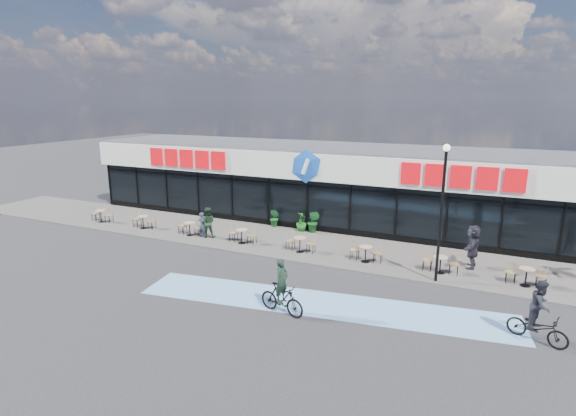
% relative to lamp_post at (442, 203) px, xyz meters
% --- Properties ---
extents(ground, '(120.00, 120.00, 0.00)m').
position_rel_lamp_post_xyz_m(ground, '(-7.64, -2.30, -3.42)').
color(ground, '#28282B').
rests_on(ground, ground).
extents(sidewalk, '(44.00, 5.00, 0.10)m').
position_rel_lamp_post_xyz_m(sidewalk, '(-7.64, 2.20, -3.37)').
color(sidewalk, '#635C57').
rests_on(sidewalk, ground).
extents(bike_lane, '(14.17, 4.13, 0.01)m').
position_rel_lamp_post_xyz_m(bike_lane, '(-3.64, -3.80, -3.41)').
color(bike_lane, '#70A5D5').
rests_on(bike_lane, ground).
extents(building, '(30.60, 6.57, 4.75)m').
position_rel_lamp_post_xyz_m(building, '(-7.64, 7.63, -1.08)').
color(building, black).
rests_on(building, ground).
extents(lamp_post, '(0.28, 0.28, 5.64)m').
position_rel_lamp_post_xyz_m(lamp_post, '(0.00, 0.00, 0.00)').
color(lamp_post, black).
rests_on(lamp_post, sidewalk).
extents(bistro_set_0, '(1.54, 0.62, 0.90)m').
position_rel_lamp_post_xyz_m(bistro_set_0, '(-19.68, 1.06, -2.86)').
color(bistro_set_0, tan).
rests_on(bistro_set_0, sidewalk).
extents(bistro_set_1, '(1.54, 0.62, 0.90)m').
position_rel_lamp_post_xyz_m(bistro_set_1, '(-16.39, 1.06, -2.86)').
color(bistro_set_1, tan).
rests_on(bistro_set_1, sidewalk).
extents(bistro_set_2, '(1.54, 0.62, 0.90)m').
position_rel_lamp_post_xyz_m(bistro_set_2, '(-13.11, 1.06, -2.86)').
color(bistro_set_2, tan).
rests_on(bistro_set_2, sidewalk).
extents(bistro_set_3, '(1.54, 0.62, 0.90)m').
position_rel_lamp_post_xyz_m(bistro_set_3, '(-9.82, 1.06, -2.86)').
color(bistro_set_3, tan).
rests_on(bistro_set_3, sidewalk).
extents(bistro_set_4, '(1.54, 0.62, 0.90)m').
position_rel_lamp_post_xyz_m(bistro_set_4, '(-6.53, 1.06, -2.86)').
color(bistro_set_4, tan).
rests_on(bistro_set_4, sidewalk).
extents(bistro_set_5, '(1.54, 0.62, 0.90)m').
position_rel_lamp_post_xyz_m(bistro_set_5, '(-3.24, 1.06, -2.86)').
color(bistro_set_5, tan).
rests_on(bistro_set_5, sidewalk).
extents(bistro_set_6, '(1.54, 0.62, 0.90)m').
position_rel_lamp_post_xyz_m(bistro_set_6, '(0.05, 1.06, -2.86)').
color(bistro_set_6, tan).
rests_on(bistro_set_6, sidewalk).
extents(bistro_set_7, '(1.54, 0.62, 0.90)m').
position_rel_lamp_post_xyz_m(bistro_set_7, '(3.34, 1.06, -2.86)').
color(bistro_set_7, tan).
rests_on(bistro_set_7, sidewalk).
extents(potted_plant_left, '(0.87, 0.87, 1.10)m').
position_rel_lamp_post_xyz_m(potted_plant_left, '(-7.86, 4.32, -2.77)').
color(potted_plant_left, '#195819').
rests_on(potted_plant_left, sidewalk).
extents(potted_plant_mid, '(0.75, 0.72, 1.07)m').
position_rel_lamp_post_xyz_m(potted_plant_mid, '(-9.59, 4.40, -2.78)').
color(potted_plant_mid, '#17521F').
rests_on(potted_plant_mid, sidewalk).
extents(potted_plant_right, '(0.78, 0.67, 1.26)m').
position_rel_lamp_post_xyz_m(potted_plant_right, '(-7.12, 4.32, -2.69)').
color(potted_plant_right, '#164E1E').
rests_on(potted_plant_right, sidewalk).
extents(patron_left, '(0.57, 0.44, 1.40)m').
position_rel_lamp_post_xyz_m(patron_left, '(-12.27, 0.99, -2.62)').
color(patron_left, '#2E3448').
rests_on(patron_left, sidewalk).
extents(patron_right, '(1.00, 0.90, 1.67)m').
position_rel_lamp_post_xyz_m(patron_right, '(-12.00, 1.10, -2.48)').
color(patron_right, '#1B321F').
rests_on(patron_right, sidewalk).
extents(pedestrian_a, '(0.69, 1.85, 1.96)m').
position_rel_lamp_post_xyz_m(pedestrian_a, '(1.24, 2.23, -2.33)').
color(pedestrian_a, '#222129').
rests_on(pedestrian_a, sidewalk).
extents(cyclist_a, '(1.92, 0.91, 2.06)m').
position_rel_lamp_post_xyz_m(cyclist_a, '(-4.64, -5.10, -2.68)').
color(cyclist_a, black).
rests_on(cyclist_a, ground).
extents(cyclist_b, '(1.93, 1.26, 2.06)m').
position_rel_lamp_post_xyz_m(cyclist_b, '(3.44, -3.49, -2.62)').
color(cyclist_b, black).
rests_on(cyclist_b, ground).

